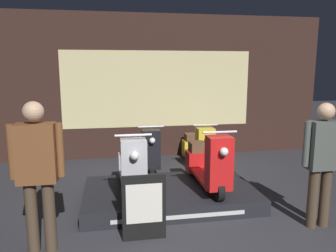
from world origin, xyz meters
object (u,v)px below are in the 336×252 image
(scooter_display_left, at_px, (132,168))
(person_left_browsing, at_px, (37,166))
(scooter_display_right, at_px, (208,164))
(scooter_backrow_1, at_px, (198,149))
(person_right_browsing, at_px, (322,157))
(price_sign_board, at_px, (144,207))
(scooter_backrow_0, at_px, (148,151))

(scooter_display_left, relative_size, person_left_browsing, 0.93)
(scooter_display_right, xyz_separation_m, scooter_backrow_1, (0.33, 1.79, -0.22))
(person_right_browsing, height_order, price_sign_board, person_right_browsing)
(scooter_display_right, distance_m, scooter_backrow_0, 1.94)
(scooter_display_right, relative_size, scooter_backrow_1, 1.00)
(scooter_backrow_0, height_order, person_left_browsing, person_left_browsing)
(person_left_browsing, relative_size, person_right_browsing, 1.05)
(scooter_display_right, bearing_deg, scooter_display_left, 180.00)
(person_left_browsing, xyz_separation_m, person_right_browsing, (3.39, 0.00, -0.06))
(person_right_browsing, bearing_deg, price_sign_board, 178.75)
(price_sign_board, bearing_deg, scooter_display_right, 42.39)
(scooter_display_right, relative_size, person_right_browsing, 0.97)
(scooter_backrow_0, bearing_deg, person_right_browsing, -56.36)
(person_right_browsing, bearing_deg, scooter_backrow_0, 123.64)
(scooter_backrow_1, height_order, person_right_browsing, person_right_browsing)
(person_left_browsing, height_order, price_sign_board, person_left_browsing)
(scooter_backrow_0, relative_size, person_left_browsing, 0.93)
(scooter_backrow_1, bearing_deg, person_right_browsing, -73.51)
(price_sign_board, bearing_deg, scooter_backrow_0, 82.55)
(scooter_backrow_1, bearing_deg, person_left_browsing, -132.16)
(scooter_backrow_0, distance_m, person_left_browsing, 3.26)
(scooter_display_left, height_order, person_left_browsing, person_left_browsing)
(scooter_display_left, distance_m, scooter_backrow_0, 1.86)
(scooter_backrow_0, relative_size, price_sign_board, 1.95)
(scooter_display_right, bearing_deg, price_sign_board, -137.61)
(scooter_display_left, bearing_deg, person_left_browsing, -136.15)
(scooter_display_left, bearing_deg, person_right_browsing, -23.85)
(scooter_backrow_1, relative_size, price_sign_board, 1.95)
(scooter_display_right, xyz_separation_m, scooter_backrow_0, (-0.71, 1.79, -0.22))
(person_left_browsing, bearing_deg, scooter_backrow_1, 47.84)
(scooter_display_left, distance_m, scooter_display_right, 1.15)
(scooter_display_left, distance_m, person_right_browsing, 2.56)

